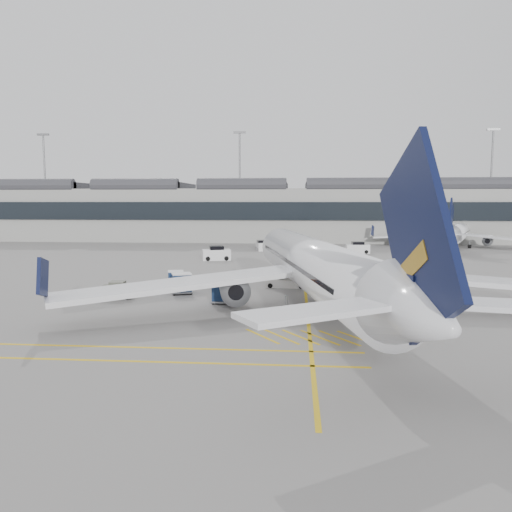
# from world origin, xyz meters

# --- Properties ---
(ground) EXTENTS (220.00, 220.00, 0.00)m
(ground) POSITION_xyz_m (0.00, 0.00, 0.00)
(ground) COLOR gray
(ground) RESTS_ON ground
(terminal) EXTENTS (200.00, 20.45, 12.40)m
(terminal) POSITION_xyz_m (0.00, 71.93, 6.14)
(terminal) COLOR #9E9E99
(terminal) RESTS_ON ground
(light_masts) EXTENTS (113.00, 0.60, 25.45)m
(light_masts) POSITION_xyz_m (-1.67, 86.00, 14.49)
(light_masts) COLOR slate
(light_masts) RESTS_ON ground
(apron_markings) EXTENTS (0.25, 60.00, 0.01)m
(apron_markings) POSITION_xyz_m (10.00, 10.00, 0.01)
(apron_markings) COLOR gold
(apron_markings) RESTS_ON ground
(airliner_main) EXTENTS (38.82, 42.81, 11.49)m
(airliner_main) POSITION_xyz_m (10.71, 0.73, 3.38)
(airliner_main) COLOR white
(airliner_main) RESTS_ON ground
(airliner_far) EXTENTS (29.03, 32.09, 9.04)m
(airliner_far) POSITION_xyz_m (38.86, 56.94, 2.66)
(airliner_far) COLOR white
(airliner_far) RESTS_ON ground
(belt_loader) EXTENTS (5.05, 1.90, 2.05)m
(belt_loader) POSITION_xyz_m (8.03, 11.22, 0.60)
(belt_loader) COLOR silver
(belt_loader) RESTS_ON ground
(baggage_cart_a) EXTENTS (1.67, 1.45, 1.58)m
(baggage_cart_a) POSITION_xyz_m (2.08, 8.88, 0.85)
(baggage_cart_a) COLOR gray
(baggage_cart_a) RESTS_ON ground
(baggage_cart_b) EXTENTS (1.94, 1.61, 2.00)m
(baggage_cart_b) POSITION_xyz_m (3.09, 2.93, 1.07)
(baggage_cart_b) COLOR gray
(baggage_cart_b) RESTS_ON ground
(baggage_cart_c) EXTENTS (2.24, 2.05, 1.93)m
(baggage_cart_c) POSITION_xyz_m (-1.35, 6.77, 1.03)
(baggage_cart_c) COLOR gray
(baggage_cart_c) RESTS_ON ground
(baggage_cart_d) EXTENTS (1.86, 1.65, 1.68)m
(baggage_cart_d) POSITION_xyz_m (-2.69, 10.04, 0.90)
(baggage_cart_d) COLOR gray
(baggage_cart_d) RESTS_ON ground
(ramp_agent_a) EXTENTS (0.82, 0.82, 1.92)m
(ramp_agent_a) POSITION_xyz_m (4.12, 6.40, 0.96)
(ramp_agent_a) COLOR #FA5D0D
(ramp_agent_a) RESTS_ON ground
(ramp_agent_b) EXTENTS (1.17, 1.08, 1.93)m
(ramp_agent_b) POSITION_xyz_m (2.78, 4.34, 0.97)
(ramp_agent_b) COLOR orange
(ramp_agent_b) RESTS_ON ground
(pushback_tug) EXTENTS (2.85, 1.97, 1.49)m
(pushback_tug) POSITION_xyz_m (-6.52, 4.39, 0.66)
(pushback_tug) COLOR #4F5145
(pushback_tug) RESTS_ON ground
(safety_cone_nose) EXTENTS (0.41, 0.41, 0.57)m
(safety_cone_nose) POSITION_xyz_m (12.94, 18.54, 0.28)
(safety_cone_nose) COLOR #F24C0A
(safety_cone_nose) RESTS_ON ground
(safety_cone_engine) EXTENTS (0.37, 0.37, 0.51)m
(safety_cone_engine) POSITION_xyz_m (14.25, 7.18, 0.25)
(safety_cone_engine) COLOR #F24C0A
(safety_cone_engine) RESTS_ON ground
(service_van_left) EXTENTS (4.34, 2.92, 2.04)m
(service_van_left) POSITION_xyz_m (-2.38, 33.12, 0.91)
(service_van_left) COLOR silver
(service_van_left) RESTS_ON ground
(service_van_mid) EXTENTS (2.48, 3.80, 1.80)m
(service_van_mid) POSITION_xyz_m (3.21, 47.71, 0.80)
(service_van_mid) COLOR silver
(service_van_mid) RESTS_ON ground
(service_van_right) EXTENTS (3.80, 2.03, 1.91)m
(service_van_right) POSITION_xyz_m (19.10, 44.47, 0.85)
(service_van_right) COLOR silver
(service_van_right) RESTS_ON ground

